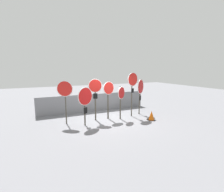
{
  "coord_description": "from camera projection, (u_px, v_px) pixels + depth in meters",
  "views": [
    {
      "loc": [
        -3.97,
        -8.76,
        2.92
      ],
      "look_at": [
        0.2,
        0.0,
        1.36
      ],
      "focal_mm": 28.0,
      "sensor_mm": 36.0,
      "label": 1
    }
  ],
  "objects": [
    {
      "name": "stop_sign_1",
      "position": [
        85.0,
        99.0,
        8.76
      ],
      "size": [
        0.85,
        0.42,
        1.98
      ],
      "rotation": [
        0.0,
        0.0,
        0.44
      ],
      "color": "#474238",
      "rests_on": "ground"
    },
    {
      "name": "stop_sign_3",
      "position": [
        108.0,
        93.0,
        9.92
      ],
      "size": [
        0.72,
        0.22,
        2.17
      ],
      "rotation": [
        0.0,
        0.0,
        0.24
      ],
      "color": "#474238",
      "rests_on": "ground"
    },
    {
      "name": "stop_sign_2",
      "position": [
        95.0,
        92.0,
        9.6
      ],
      "size": [
        0.72,
        0.25,
        2.34
      ],
      "rotation": [
        0.0,
        0.0,
        -0.3
      ],
      "color": "#474238",
      "rests_on": "ground"
    },
    {
      "name": "ground_plane",
      "position": [
        109.0,
        120.0,
        9.95
      ],
      "size": [
        40.0,
        40.0,
        0.0
      ],
      "primitive_type": "plane",
      "color": "slate"
    },
    {
      "name": "stop_sign_6",
      "position": [
        140.0,
        90.0,
        10.95
      ],
      "size": [
        0.76,
        0.53,
        2.22
      ],
      "rotation": [
        0.0,
        0.0,
        0.6
      ],
      "color": "#474238",
      "rests_on": "ground"
    },
    {
      "name": "stop_sign_0",
      "position": [
        65.0,
        92.0,
        8.95
      ],
      "size": [
        0.74,
        0.39,
        2.29
      ],
      "rotation": [
        0.0,
        0.0,
        -0.47
      ],
      "color": "#474238",
      "rests_on": "ground"
    },
    {
      "name": "stop_sign_4",
      "position": [
        121.0,
        96.0,
        9.88
      ],
      "size": [
        0.61,
        0.4,
        1.91
      ],
      "rotation": [
        0.0,
        0.0,
        0.56
      ],
      "color": "#474238",
      "rests_on": "ground"
    },
    {
      "name": "fence_back",
      "position": [
        95.0,
        102.0,
        11.99
      ],
      "size": [
        7.54,
        0.12,
        1.18
      ],
      "color": "slate",
      "rests_on": "ground"
    },
    {
      "name": "stop_sign_5",
      "position": [
        133.0,
        84.0,
        10.38
      ],
      "size": [
        0.78,
        0.25,
        2.66
      ],
      "rotation": [
        0.0,
        0.0,
        0.27
      ],
      "color": "#474238",
      "rests_on": "ground"
    },
    {
      "name": "traffic_cone_0",
      "position": [
        151.0,
        116.0,
        9.86
      ],
      "size": [
        0.39,
        0.39,
        0.54
      ],
      "color": "black",
      "rests_on": "ground"
    }
  ]
}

